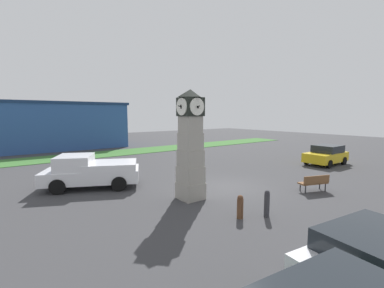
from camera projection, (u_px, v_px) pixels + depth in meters
The scene contains 10 objects.
ground_plane at pixel (228, 187), 14.58m from camera, with size 88.94×88.94×0.00m, color #38383A.
clock_tower at pixel (190, 147), 12.28m from camera, with size 1.36×1.37×5.27m.
bollard_near_tower at pixel (267, 203), 10.30m from camera, with size 0.22×0.22×1.09m.
bollard_mid_row at pixel (240, 207), 10.13m from camera, with size 0.25×0.25×0.95m.
car_near_tower at pixel (381, 255), 6.19m from camera, with size 4.81×2.57×1.39m.
car_far_lot at pixel (326, 155), 21.05m from camera, with size 3.91×2.09×1.58m.
pickup_truck at pixel (92, 171), 14.42m from camera, with size 5.54×4.19×1.85m.
bench at pixel (314, 182), 13.65m from camera, with size 1.68×1.05×0.90m.
warehouse_blue_far at pixel (57, 126), 30.37m from camera, with size 15.78×6.62×5.54m.
grass_verge_far at pixel (106, 154), 26.66m from camera, with size 53.36×4.34×0.04m, color #386B2D.
Camera 1 is at (-10.15, -10.15, 4.11)m, focal length 24.00 mm.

